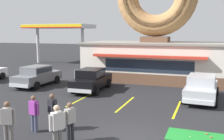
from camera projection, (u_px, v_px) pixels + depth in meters
ground_plane at (128, 140)px, 10.32m from camera, size 160.00×160.00×0.00m
donut_shop_building at (155, 38)px, 23.33m from camera, size 12.30×6.75×10.96m
putting_mat at (210, 139)px, 10.41m from camera, size 3.44×1.34×0.03m
mini_donut_near_left at (211, 137)px, 10.46m from camera, size 0.13×0.13×0.04m
mini_donut_mid_right at (207, 134)px, 10.82m from camera, size 0.13×0.13×0.04m
golf_ball at (190, 136)px, 10.54m from camera, size 0.04×0.04×0.04m
car_grey at (37, 75)px, 20.78m from camera, size 2.00×4.57×1.60m
car_black at (92, 79)px, 19.12m from camera, size 2.18×4.65×1.60m
car_silver at (201, 87)px, 16.26m from camera, size 2.13×4.63×1.60m
pedestrian_blue_sweater_man at (8, 121)px, 9.72m from camera, size 0.56×0.36×1.69m
pedestrian_hooded_kid at (34, 112)px, 11.06m from camera, size 0.58×0.33×1.59m
pedestrian_leather_jacket_man at (70, 120)px, 10.00m from camera, size 0.34×0.58×1.58m
pedestrian_clipboard_woman at (52, 110)px, 11.24m from camera, size 0.56×0.37×1.62m
pedestrian_beanie_man at (57, 126)px, 9.12m from camera, size 0.41×0.51×1.73m
trash_bin at (77, 75)px, 23.24m from camera, size 0.57×0.57×0.97m
gas_station_canopy at (59, 28)px, 35.23m from camera, size 9.00×4.46×5.30m
parking_stripe_far_left at (80, 100)px, 16.57m from camera, size 0.12×3.60×0.01m
parking_stripe_left at (125, 104)px, 15.54m from camera, size 0.12×3.60×0.01m
parking_stripe_mid_left at (177, 109)px, 14.51m from camera, size 0.12×3.60×0.01m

